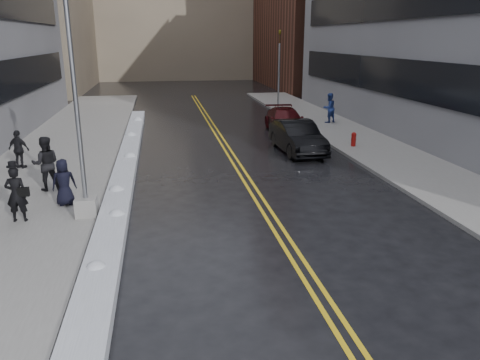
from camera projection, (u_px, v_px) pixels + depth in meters
name	position (u px, v px, depth m)	size (l,w,h in m)	color
ground	(196.00, 238.00, 13.56)	(160.00, 160.00, 0.00)	black
sidewalk_west	(57.00, 159.00, 22.04)	(5.50, 50.00, 0.15)	gray
sidewalk_east	(371.00, 147.00, 24.58)	(4.00, 50.00, 0.15)	gray
lane_line_left	(227.00, 154.00, 23.37)	(0.12, 50.00, 0.01)	gold
lane_line_right	(233.00, 154.00, 23.41)	(0.12, 50.00, 0.01)	gold
snow_ridge	(126.00, 165.00, 20.66)	(0.90, 30.00, 0.34)	silver
building_west_far	(16.00, 4.00, 49.92)	(14.00, 22.00, 18.00)	gray
lamppost	(80.00, 142.00, 14.17)	(0.65, 0.65, 7.62)	gray
fire_hydrant	(354.00, 139.00, 24.28)	(0.26, 0.26, 0.73)	maroon
traffic_signal	(279.00, 67.00, 36.57)	(0.16, 0.20, 6.00)	gray
pedestrian_fedora	(16.00, 194.00, 14.17)	(0.63, 0.41, 1.73)	black
pedestrian_b	(46.00, 164.00, 17.10)	(0.98, 0.76, 2.01)	black
pedestrian_c	(64.00, 182.00, 15.59)	(0.78, 0.51, 1.59)	black
pedestrian_d	(19.00, 149.00, 20.03)	(0.97, 0.41, 1.66)	black
pedestrian_east	(329.00, 108.00, 30.93)	(0.94, 0.73, 1.94)	navy
car_black	(297.00, 137.00, 23.45)	(1.69, 4.85, 1.60)	black
car_maroon	(285.00, 121.00, 28.52)	(2.03, 4.98, 1.45)	#3E090D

